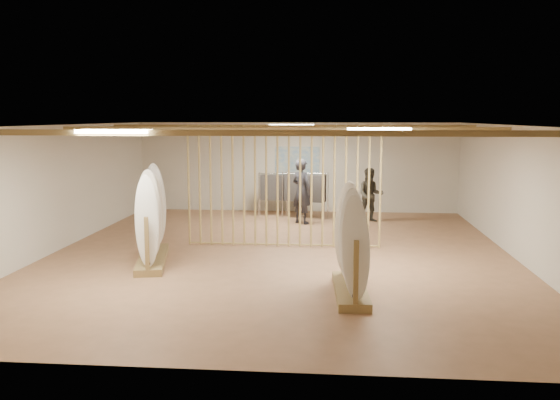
# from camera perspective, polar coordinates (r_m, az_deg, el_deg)

# --- Properties ---
(floor) EXTENTS (12.00, 12.00, 0.00)m
(floor) POSITION_cam_1_polar(r_m,az_deg,el_deg) (12.98, 0.00, -5.25)
(floor) COLOR #A2724E
(floor) RESTS_ON ground
(ceiling) EXTENTS (12.00, 12.00, 0.00)m
(ceiling) POSITION_cam_1_polar(r_m,az_deg,el_deg) (12.64, 0.00, 7.20)
(ceiling) COLOR gray
(ceiling) RESTS_ON ground
(wall_back) EXTENTS (12.00, 0.00, 12.00)m
(wall_back) POSITION_cam_1_polar(r_m,az_deg,el_deg) (18.69, 1.65, 3.17)
(wall_back) COLOR beige
(wall_back) RESTS_ON ground
(wall_front) EXTENTS (12.00, 0.00, 12.00)m
(wall_front) POSITION_cam_1_polar(r_m,az_deg,el_deg) (6.87, -4.52, -5.33)
(wall_front) COLOR beige
(wall_front) RESTS_ON ground
(wall_left) EXTENTS (0.00, 12.00, 12.00)m
(wall_left) POSITION_cam_1_polar(r_m,az_deg,el_deg) (14.09, -20.70, 1.06)
(wall_left) COLOR beige
(wall_left) RESTS_ON ground
(wall_right) EXTENTS (0.00, 12.00, 12.00)m
(wall_right) POSITION_cam_1_polar(r_m,az_deg,el_deg) (13.26, 22.06, 0.58)
(wall_right) COLOR beige
(wall_right) RESTS_ON ground
(ceiling_slats) EXTENTS (9.50, 6.12, 0.10)m
(ceiling_slats) POSITION_cam_1_polar(r_m,az_deg,el_deg) (12.64, 0.00, 6.84)
(ceiling_slats) COLOR olive
(ceiling_slats) RESTS_ON ground
(light_panels) EXTENTS (1.20, 0.35, 0.06)m
(light_panels) POSITION_cam_1_polar(r_m,az_deg,el_deg) (12.64, 0.00, 6.93)
(light_panels) COLOR white
(light_panels) RESTS_ON ground
(bamboo_partition) EXTENTS (4.45, 0.05, 2.78)m
(bamboo_partition) POSITION_cam_1_polar(r_m,az_deg,el_deg) (13.53, 0.30, 1.31)
(bamboo_partition) COLOR tan
(bamboo_partition) RESTS_ON ground
(poster) EXTENTS (1.40, 0.03, 0.90)m
(poster) POSITION_cam_1_polar(r_m,az_deg,el_deg) (18.65, 1.65, 3.78)
(poster) COLOR #316BAD
(poster) RESTS_ON ground
(rack_left) EXTENTS (1.03, 2.42, 1.90)m
(rack_left) POSITION_cam_1_polar(r_m,az_deg,el_deg) (12.42, -12.24, -2.97)
(rack_left) COLOR olive
(rack_left) RESTS_ON floor
(rack_right) EXTENTS (0.62, 2.00, 1.88)m
(rack_right) POSITION_cam_1_polar(r_m,az_deg,el_deg) (10.04, 6.85, -5.51)
(rack_right) COLOR olive
(rack_right) RESTS_ON floor
(clothing_rack_a) EXTENTS (1.24, 0.35, 1.33)m
(clothing_rack_a) POSITION_cam_1_polar(r_m,az_deg,el_deg) (17.84, -0.01, 1.21)
(clothing_rack_a) COLOR silver
(clothing_rack_a) RESTS_ON floor
(clothing_rack_b) EXTENTS (1.25, 0.65, 1.39)m
(clothing_rack_b) POSITION_cam_1_polar(r_m,az_deg,el_deg) (17.42, 2.44, 1.16)
(clothing_rack_b) COLOR silver
(clothing_rack_b) RESTS_ON floor
(shopper_a) EXTENTS (0.90, 0.88, 2.06)m
(shopper_a) POSITION_cam_1_polar(r_m,az_deg,el_deg) (16.55, 2.10, 1.26)
(shopper_a) COLOR #222229
(shopper_a) RESTS_ON floor
(shopper_b) EXTENTS (0.85, 0.67, 1.74)m
(shopper_b) POSITION_cam_1_polar(r_m,az_deg,el_deg) (17.03, 8.69, 0.82)
(shopper_b) COLOR #302E25
(shopper_b) RESTS_ON floor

